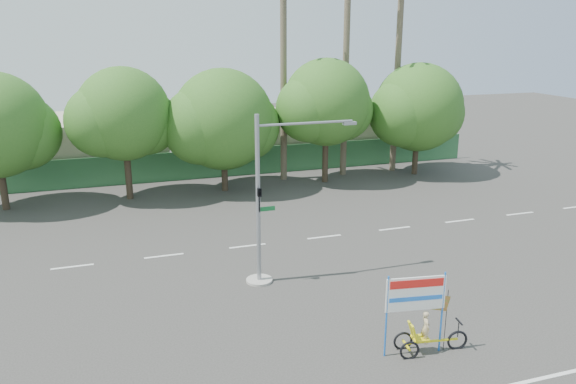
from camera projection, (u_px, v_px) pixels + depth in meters
name	position (u px, v px, depth m)	size (l,w,h in m)	color
ground	(354.00, 317.00, 20.52)	(120.00, 120.00, 0.00)	#33302D
fence	(228.00, 163.00, 39.86)	(38.00, 0.08, 2.00)	#336B3D
building_left	(80.00, 145.00, 40.72)	(12.00, 8.00, 4.00)	#B7B091
building_right	(312.00, 134.00, 46.13)	(14.00, 8.00, 3.60)	#B7B091
tree_left	(123.00, 117.00, 33.44)	(6.66, 5.60, 8.07)	#473828
tree_center	(222.00, 122.00, 35.39)	(7.62, 6.40, 7.85)	#473828
tree_right	(326.00, 106.00, 37.26)	(6.90, 5.80, 8.36)	#473828
tree_far_right	(418.00, 110.00, 39.50)	(7.38, 6.20, 7.94)	#473828
palm_tall	(347.00, 24.00, 37.77)	(3.73, 3.79, 17.45)	#70604C
palm_mid	(399.00, 40.00, 39.26)	(3.73, 3.79, 15.45)	#70604C
palm_short	(283.00, 49.00, 36.88)	(3.73, 3.79, 14.45)	#70604C
traffic_signal	(266.00, 214.00, 22.68)	(4.72, 1.10, 7.00)	gray
trike_billboard	(422.00, 321.00, 17.97)	(2.86, 0.87, 2.84)	black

